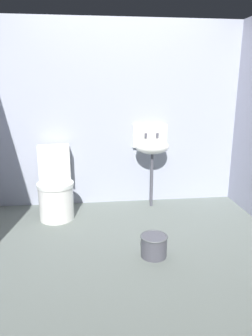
% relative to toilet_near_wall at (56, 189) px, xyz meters
% --- Properties ---
extents(ground_plane, '(3.37, 2.90, 0.08)m').
position_rel_toilet_near_wall_xyz_m(ground_plane, '(0.73, -0.90, -0.36)').
color(ground_plane, slate).
extents(wall_back, '(3.37, 0.10, 2.19)m').
position_rel_toilet_near_wall_xyz_m(wall_back, '(0.73, 0.40, 0.77)').
color(wall_back, '#A2A8BA').
rests_on(wall_back, ground).
extents(toilet_near_wall, '(0.44, 0.63, 0.78)m').
position_rel_toilet_near_wall_xyz_m(toilet_near_wall, '(0.00, 0.00, 0.00)').
color(toilet_near_wall, white).
rests_on(toilet_near_wall, ground).
extents(sink, '(0.42, 0.35, 0.99)m').
position_rel_toilet_near_wall_xyz_m(sink, '(1.13, 0.19, 0.43)').
color(sink, '#4B4B55').
rests_on(sink, ground).
extents(bucket, '(0.24, 0.24, 0.20)m').
position_rel_toilet_near_wall_xyz_m(bucket, '(0.93, -0.99, -0.22)').
color(bucket, '#4B4B55').
rests_on(bucket, ground).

